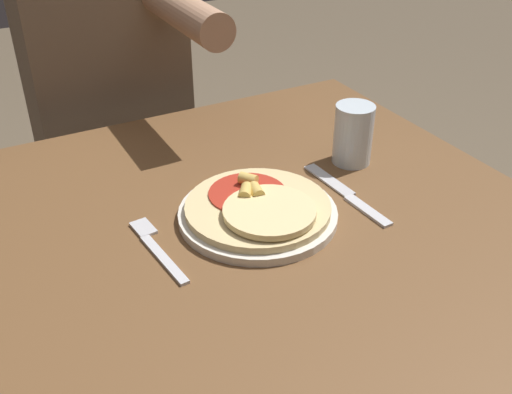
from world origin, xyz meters
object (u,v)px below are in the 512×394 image
fork (155,246)px  drinking_glass (353,134)px  pizza (258,207)px  dining_table (271,290)px  plate (256,215)px  knife (347,195)px  person_diner (107,74)px

fork → drinking_glass: bearing=10.8°
drinking_glass → pizza: bearing=-160.3°
dining_table → plate: size_ratio=3.88×
knife → person_diner: bearing=107.8°
dining_table → plate: plate is taller
dining_table → person_diner: bearing=94.0°
plate → fork: 0.17m
plate → pizza: bearing=-87.5°
plate → fork: plate is taller
dining_table → fork: size_ratio=5.52×
plate → drinking_glass: bearing=18.7°
plate → fork: bearing=178.6°
dining_table → plate: 0.13m
dining_table → drinking_glass: (0.24, 0.13, 0.17)m
person_diner → knife: bearing=-72.2°
knife → drinking_glass: size_ratio=2.00×
plate → person_diner: size_ratio=0.19×
person_diner → fork: bearing=-100.7°
pizza → person_diner: bearing=94.0°
knife → pizza: bearing=177.1°
knife → person_diner: (-0.21, 0.66, 0.03)m
dining_table → fork: (-0.17, 0.05, 0.12)m
dining_table → pizza: bearing=94.3°
dining_table → drinking_glass: size_ratio=8.83×
fork → person_diner: size_ratio=0.14×
person_diner → plate: bearing=-86.0°
person_diner → dining_table: bearing=-86.0°
dining_table → plate: (-0.00, 0.05, 0.12)m
dining_table → knife: knife is taller
dining_table → drinking_glass: drinking_glass is taller
knife → person_diner: size_ratio=0.17×
fork → dining_table: bearing=-16.3°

